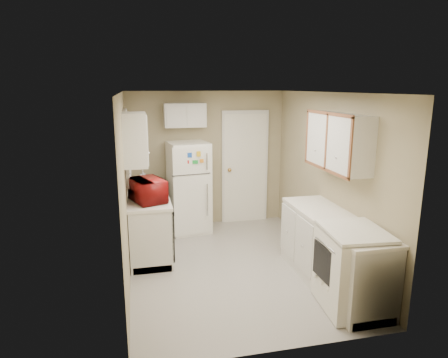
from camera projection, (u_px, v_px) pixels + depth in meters
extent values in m
plane|color=beige|center=(232.00, 266.00, 5.64)|extent=(3.80, 3.80, 0.00)
plane|color=white|center=(233.00, 92.00, 5.09)|extent=(3.80, 3.80, 0.00)
plane|color=tan|center=(125.00, 189.00, 5.06)|extent=(3.80, 3.80, 0.00)
plane|color=tan|center=(328.00, 178.00, 5.66)|extent=(3.80, 3.80, 0.00)
plane|color=tan|center=(207.00, 159.00, 7.17)|extent=(2.80, 2.80, 0.00)
plane|color=tan|center=(283.00, 233.00, 3.56)|extent=(2.80, 2.80, 0.00)
cube|color=silver|center=(149.00, 221.00, 6.15)|extent=(0.60, 1.80, 0.90)
cube|color=black|center=(171.00, 230.00, 5.64)|extent=(0.03, 0.58, 0.72)
cube|color=gray|center=(147.00, 193.00, 6.20)|extent=(0.54, 0.74, 0.16)
imported|color=maroon|center=(148.00, 191.00, 5.57)|extent=(0.65, 0.50, 0.38)
imported|color=white|center=(143.00, 177.00, 6.69)|extent=(0.10, 0.11, 0.21)
cube|color=silver|center=(128.00, 146.00, 5.98)|extent=(0.10, 0.98, 1.08)
cube|color=silver|center=(135.00, 140.00, 5.17)|extent=(0.30, 0.45, 0.70)
cube|color=white|center=(189.00, 187.00, 6.85)|extent=(0.72, 0.71, 1.56)
cube|color=silver|center=(185.00, 115.00, 6.76)|extent=(0.70, 0.30, 0.40)
cube|color=white|center=(245.00, 168.00, 7.32)|extent=(0.86, 0.06, 2.08)
cube|color=silver|center=(332.00, 252.00, 5.01)|extent=(0.60, 2.00, 0.90)
cube|color=white|center=(352.00, 269.00, 4.48)|extent=(0.70, 0.84, 0.95)
cube|color=silver|center=(338.00, 141.00, 5.02)|extent=(0.30, 1.20, 0.70)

